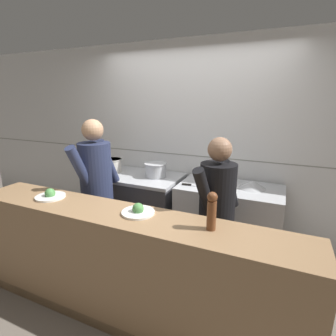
# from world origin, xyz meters

# --- Properties ---
(ground_plane) EXTENTS (14.00, 14.00, 0.00)m
(ground_plane) POSITION_xyz_m (0.00, 0.00, 0.00)
(ground_plane) COLOR #6B6056
(wall_back_tiled) EXTENTS (8.00, 0.06, 2.60)m
(wall_back_tiled) POSITION_xyz_m (0.00, 1.36, 1.30)
(wall_back_tiled) COLOR white
(wall_back_tiled) RESTS_ON ground_plane
(oven_range) EXTENTS (1.21, 0.71, 0.90)m
(oven_range) POSITION_xyz_m (-0.63, 0.96, 0.45)
(oven_range) COLOR #38383D
(oven_range) RESTS_ON ground_plane
(prep_counter) EXTENTS (1.16, 0.65, 0.91)m
(prep_counter) POSITION_xyz_m (0.62, 0.96, 0.45)
(prep_counter) COLOR #B7BABF
(prep_counter) RESTS_ON ground_plane
(pass_counter) EXTENTS (2.95, 0.45, 1.00)m
(pass_counter) POSITION_xyz_m (-0.01, -0.30, 0.50)
(pass_counter) COLOR #93704C
(pass_counter) RESTS_ON ground_plane
(stock_pot) EXTENTS (0.25, 0.25, 0.18)m
(stock_pot) POSITION_xyz_m (-0.99, 0.97, 1.00)
(stock_pot) COLOR beige
(stock_pot) RESTS_ON oven_range
(sauce_pot) EXTENTS (0.29, 0.29, 0.18)m
(sauce_pot) POSITION_xyz_m (-0.35, 1.00, 1.00)
(sauce_pot) COLOR #B7BABF
(sauce_pot) RESTS_ON oven_range
(mixing_bowl_steel) EXTENTS (0.30, 0.30, 0.09)m
(mixing_bowl_steel) POSITION_xyz_m (0.85, 1.01, 0.96)
(mixing_bowl_steel) COLOR #B7BABF
(mixing_bowl_steel) RESTS_ON prep_counter
(chefs_knife) EXTENTS (0.38, 0.08, 0.02)m
(chefs_knife) POSITION_xyz_m (0.24, 0.82, 0.92)
(chefs_knife) COLOR #B7BABF
(chefs_knife) RESTS_ON prep_counter
(plated_dish_main) EXTENTS (0.27, 0.27, 0.09)m
(plated_dish_main) POSITION_xyz_m (-0.80, -0.27, 1.02)
(plated_dish_main) COLOR white
(plated_dish_main) RESTS_ON pass_counter
(plated_dish_appetiser) EXTENTS (0.26, 0.26, 0.09)m
(plated_dish_appetiser) POSITION_xyz_m (0.12, -0.24, 1.02)
(plated_dish_appetiser) COLOR white
(plated_dish_appetiser) RESTS_ON pass_counter
(pepper_mill) EXTENTS (0.07, 0.07, 0.28)m
(pepper_mill) POSITION_xyz_m (0.72, -0.26, 1.14)
(pepper_mill) COLOR brown
(pepper_mill) RESTS_ON pass_counter
(chef_head_cook) EXTENTS (0.37, 0.74, 1.68)m
(chef_head_cook) POSITION_xyz_m (-0.69, 0.25, 0.94)
(chef_head_cook) COLOR black
(chef_head_cook) RESTS_ON ground_plane
(chef_sous) EXTENTS (0.41, 0.68, 1.57)m
(chef_sous) POSITION_xyz_m (0.63, 0.26, 0.88)
(chef_sous) COLOR black
(chef_sous) RESTS_ON ground_plane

